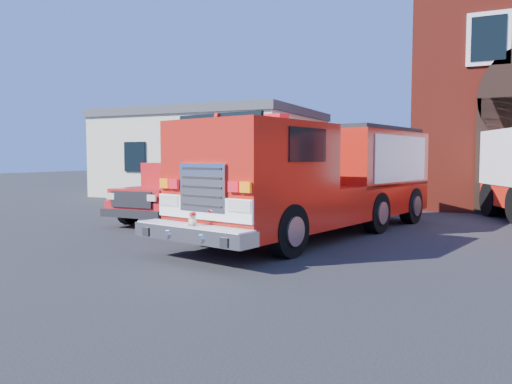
% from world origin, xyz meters
% --- Properties ---
extents(ground, '(100.00, 100.00, 0.00)m').
position_xyz_m(ground, '(0.00, 0.00, 0.00)').
color(ground, black).
rests_on(ground, ground).
extents(side_building, '(10.20, 8.20, 4.35)m').
position_xyz_m(side_building, '(-9.00, 13.00, 2.20)').
color(side_building, beige).
rests_on(side_building, ground).
extents(fire_engine, '(4.64, 9.61, 2.86)m').
position_xyz_m(fire_engine, '(0.23, 2.37, 1.48)').
color(fire_engine, black).
rests_on(fire_engine, ground).
extents(pickup_truck, '(2.08, 5.55, 1.81)m').
position_xyz_m(pickup_truck, '(-4.62, 3.50, 0.85)').
color(pickup_truck, black).
rests_on(pickup_truck, ground).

